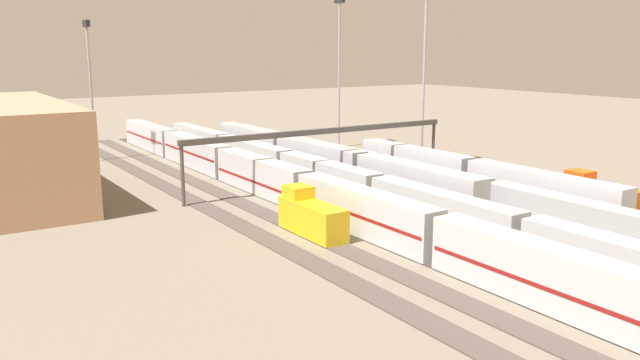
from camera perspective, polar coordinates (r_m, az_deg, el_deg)
name	(u,v)px	position (r m, az deg, el deg)	size (l,w,h in m)	color
ground_plane	(333,190)	(93.31, 1.18, -0.88)	(400.00, 400.00, 0.00)	#756B5B
track_bed_0	(434,175)	(105.65, 10.18, 0.47)	(140.00, 2.80, 0.12)	#3D3833
track_bed_1	(410,178)	(102.33, 8.13, 0.18)	(140.00, 2.80, 0.12)	#3D3833
track_bed_2	(386,182)	(99.16, 5.96, -0.14)	(140.00, 2.80, 0.12)	#3D3833
track_bed_3	(360,185)	(96.15, 3.64, -0.48)	(140.00, 2.80, 0.12)	#4C443D
track_bed_4	(333,189)	(93.30, 1.18, -0.84)	(140.00, 2.80, 0.12)	#3D3833
track_bed_5	(304,193)	(90.64, -1.43, -1.22)	(140.00, 2.80, 0.12)	#3D3833
track_bed_6	(274,198)	(88.19, -4.20, -1.62)	(140.00, 2.80, 0.12)	#3D3833
track_bed_7	(241,203)	(85.96, -7.11, -2.03)	(140.00, 2.80, 0.12)	#4C443D
track_bed_8	(206,208)	(83.96, -10.18, -2.46)	(140.00, 2.80, 0.12)	#4C443D
train_on_track_6	(261,176)	(90.68, -5.30, 0.39)	(119.80, 3.06, 5.00)	silver
train_on_track_1	(471,176)	(92.68, 13.47, 0.35)	(47.20, 3.06, 5.00)	silver
train_on_track_4	(327,174)	(94.17, 0.65, 0.50)	(119.80, 3.00, 3.80)	silver
train_on_track_2	(373,166)	(101.26, 4.83, 1.26)	(95.60, 3.00, 3.80)	#B7BABF
train_on_track_0	(598,197)	(86.67, 23.70, -1.41)	(10.00, 3.00, 5.00)	#D85914
train_on_track_7	(311,216)	(70.50, -0.81, -3.27)	(10.00, 3.00, 5.00)	gold
train_on_track_3	(319,158)	(104.95, -0.11, 2.00)	(71.40, 3.06, 5.00)	#B7BABF
light_mast_0	(339,55)	(131.56, 1.74, 11.21)	(2.80, 0.70, 30.48)	#9EA0A5
light_mast_1	(90,72)	(122.60, -20.01, 9.15)	(2.80, 0.70, 25.30)	#9EA0A5
light_mast_2	(424,58)	(110.84, 9.38, 10.80)	(2.80, 0.70, 29.97)	#9EA0A5
signal_gantry	(324,135)	(94.01, 0.32, 4.05)	(0.70, 45.00, 8.80)	#4C4742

